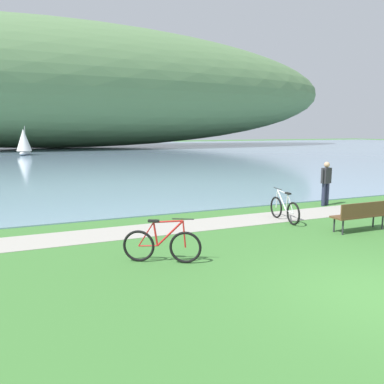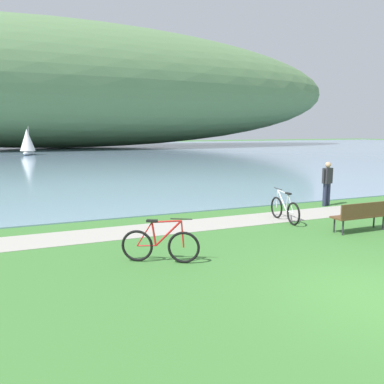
{
  "view_description": "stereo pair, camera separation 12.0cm",
  "coord_description": "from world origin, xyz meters",
  "views": [
    {
      "loc": [
        -5.73,
        -4.79,
        2.92
      ],
      "look_at": [
        -0.95,
        6.42,
        1.0
      ],
      "focal_mm": 36.94,
      "sensor_mm": 36.0,
      "label": 1
    },
    {
      "loc": [
        -5.62,
        -4.83,
        2.92
      ],
      "look_at": [
        -0.95,
        6.42,
        1.0
      ],
      "focal_mm": 36.94,
      "sensor_mm": 36.0,
      "label": 2
    }
  ],
  "objects": [
    {
      "name": "ground_plane",
      "position": [
        0.0,
        0.0,
        0.0
      ],
      "size": [
        200.0,
        200.0,
        0.0
      ],
      "primitive_type": "plane",
      "color": "#3D7533"
    },
    {
      "name": "sailboat_mid_bay",
      "position": [
        -5.61,
        44.63,
        1.6
      ],
      "size": [
        2.17,
        2.91,
        3.31
      ],
      "color": "white",
      "rests_on": "bay_water"
    },
    {
      "name": "bay_water",
      "position": [
        0.0,
        47.92,
        0.02
      ],
      "size": [
        180.0,
        80.0,
        0.04
      ],
      "primitive_type": "cube",
      "color": "#7A99B2",
      "rests_on": "ground"
    },
    {
      "name": "distant_hillside",
      "position": [
        -0.14,
        63.36,
        9.95
      ],
      "size": [
        101.17,
        28.0,
        19.82
      ],
      "primitive_type": "ellipsoid",
      "color": "#567A4C",
      "rests_on": "bay_water"
    },
    {
      "name": "park_bench_near_camera",
      "position": [
        3.16,
        3.56,
        0.52
      ],
      "size": [
        1.8,
        0.49,
        0.88
      ],
      "color": "brown",
      "rests_on": "ground"
    },
    {
      "name": "person_at_shoreline",
      "position": [
        4.97,
        7.1,
        0.98
      ],
      "size": [
        0.59,
        0.31,
        1.71
      ],
      "color": "#282D47",
      "rests_on": "ground"
    },
    {
      "name": "shoreline_path",
      "position": [
        0.0,
        6.11,
        0.01
      ],
      "size": [
        60.0,
        1.5,
        0.01
      ],
      "primitive_type": "cube",
      "color": "#A39E93",
      "rests_on": "ground"
    },
    {
      "name": "bicycle_beside_path",
      "position": [
        -3.03,
        3.24,
        0.4
      ],
      "size": [
        1.57,
        0.92,
        1.01
      ],
      "color": "black",
      "rests_on": "ground"
    },
    {
      "name": "bicycle_leaning_near_bench",
      "position": [
        1.9,
        5.51,
        0.4
      ],
      "size": [
        0.23,
        1.77,
        1.01
      ],
      "color": "black",
      "rests_on": "ground"
    }
  ]
}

